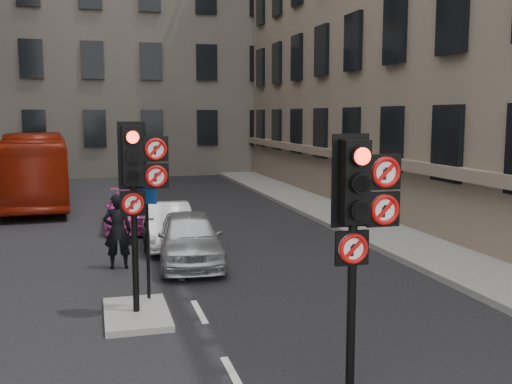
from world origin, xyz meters
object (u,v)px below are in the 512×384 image
signal_near (360,209)px  car_white (168,225)px  motorcycle (146,232)px  info_sign (147,228)px  signal_far (138,176)px  car_pink (131,210)px  motorcyclist (118,231)px  car_silver (189,238)px  bus_red (36,168)px

signal_near → car_white: 10.40m
signal_near → motorcycle: (-2.02, 9.78, -2.07)m
car_white → info_sign: size_ratio=1.65×
signal_far → car_pink: (0.37, 9.32, -2.11)m
motorcyclist → info_sign: size_ratio=0.84×
signal_far → car_white: 6.58m
signal_near → motorcycle: bearing=101.7°
car_white → motorcyclist: bearing=-122.7°
car_silver → motorcyclist: size_ratio=2.10×
car_white → info_sign: info_sign is taller
signal_far → car_pink: signal_far is taller
car_white → motorcyclist: size_ratio=1.97×
signal_near → signal_far: bearing=123.0°
car_silver → car_white: (-0.28, 2.30, -0.06)m
bus_red → motorcycle: size_ratio=6.41×
signal_far → info_sign: signal_far is taller
motorcyclist → signal_near: bearing=112.6°
signal_near → bus_red: 21.05m
car_silver → motorcycle: car_silver is taller
motorcyclist → car_silver: bearing=-177.6°
bus_red → info_sign: (3.45, -15.46, 0.06)m
signal_far → car_white: signal_far is taller
car_white → car_pink: bearing=105.8°
signal_far → motorcycle: signal_far is taller
motorcyclist → info_sign: 3.19m
signal_far → car_white: (1.24, 6.12, -2.09)m
signal_near → car_silver: bearing=97.9°
car_silver → info_sign: size_ratio=1.76×
bus_red → car_pink: bearing=-65.4°
motorcycle → car_pink: bearing=100.4°
signal_near → car_white: bearing=97.6°
car_pink → info_sign: bearing=-88.0°
car_silver → bus_red: bus_red is taller
signal_near → motorcyclist: size_ratio=1.89×
car_silver → bus_red: bearing=115.7°
signal_near → car_silver: (-1.08, 7.82, -1.91)m
car_white → car_pink: car_white is taller
signal_near → motorcycle: 10.20m
motorcycle → car_silver: bearing=-57.3°
car_pink → motorcyclist: bearing=-93.6°
signal_near → motorcyclist: 8.49m
motorcycle → signal_near: bearing=-71.2°
car_silver → motorcycle: 2.18m
car_silver → signal_near: bearing=-77.5°
signal_far → car_silver: bearing=68.3°
signal_far → info_sign: size_ratio=1.59×
car_silver → car_pink: 5.62m
car_white → info_sign: bearing=-100.2°
motorcyclist → car_pink: bearing=-94.1°
signal_near → car_pink: (-2.23, 13.32, -1.99)m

